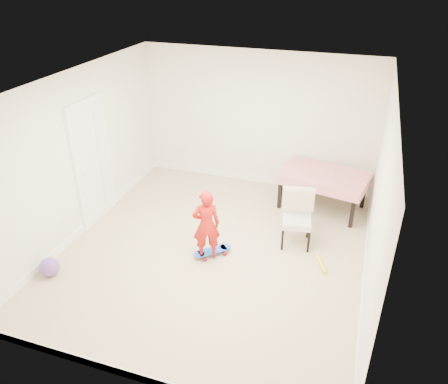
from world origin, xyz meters
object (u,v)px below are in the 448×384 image
(skateboard, at_px, (212,253))
(dining_table, at_px, (322,191))
(dining_chair, at_px, (297,219))
(child, at_px, (206,227))
(balloon, at_px, (49,267))

(skateboard, bearing_deg, dining_table, 11.53)
(dining_chair, xyz_separation_m, child, (-1.20, -0.80, 0.11))
(dining_table, xyz_separation_m, dining_chair, (-0.24, -1.27, 0.10))
(dining_table, distance_m, balloon, 4.66)
(child, distance_m, balloon, 2.31)
(skateboard, distance_m, balloon, 2.36)
(dining_chair, xyz_separation_m, balloon, (-3.19, -1.89, -0.31))
(skateboard, xyz_separation_m, child, (-0.06, -0.09, 0.51))
(child, relative_size, balloon, 3.98)
(dining_chair, height_order, child, child)
(dining_chair, height_order, skateboard, dining_chair)
(dining_chair, bearing_deg, child, -156.14)
(dining_table, bearing_deg, balloon, -126.14)
(balloon, bearing_deg, dining_chair, 30.65)
(balloon, bearing_deg, skateboard, 30.00)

